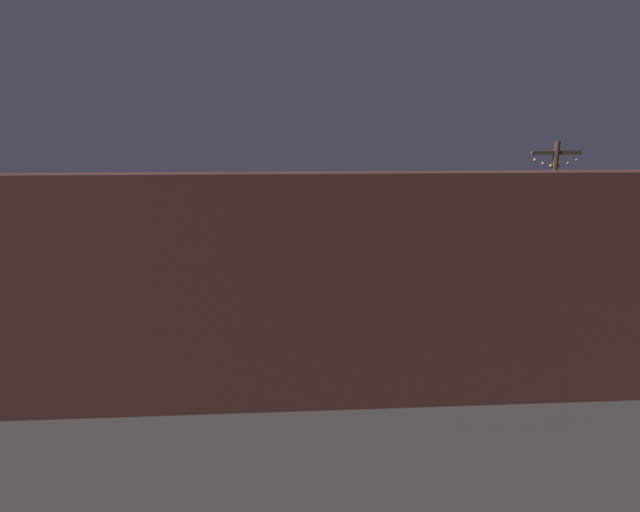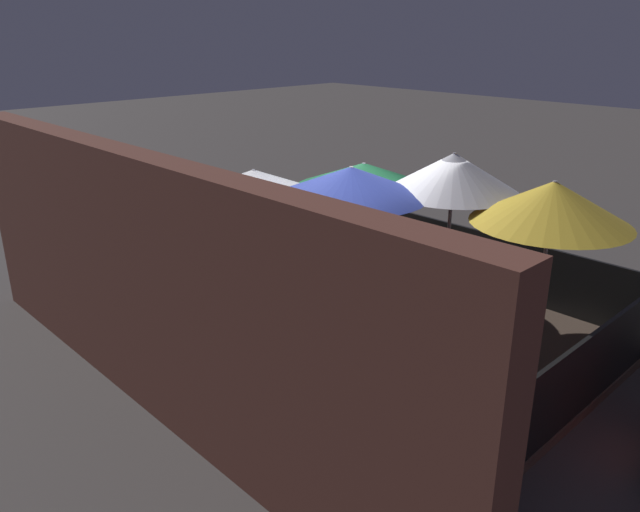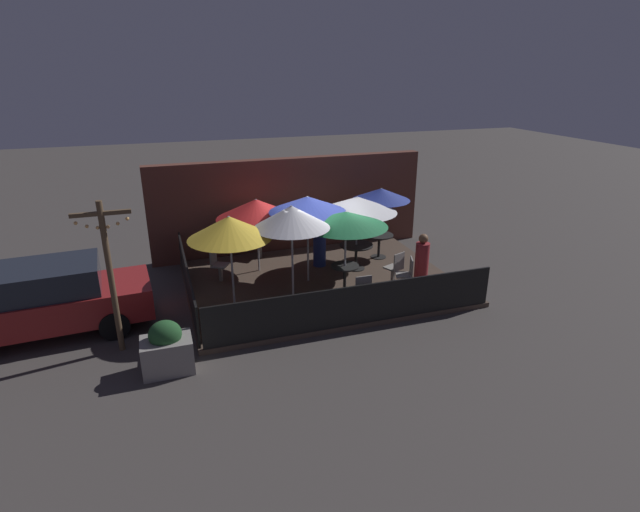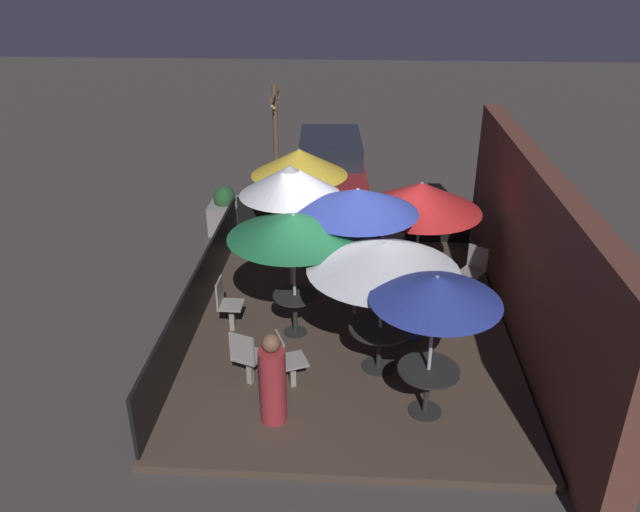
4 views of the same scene
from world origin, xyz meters
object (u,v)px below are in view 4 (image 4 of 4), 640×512
object	(u,v)px
patio_umbrella_3	(290,180)
patio_umbrella_4	(299,162)
patio_umbrella_0	(293,226)
patio_umbrella_5	(358,201)
patron_1	(273,382)
patron_0	(414,308)
patio_umbrella_1	(436,289)
dining_table_1	(428,378)
patio_umbrella_2	(384,256)
light_post	(276,144)
patio_umbrella_6	(421,197)
planter_box	(225,211)
patio_chair_1	(227,303)
patio_chair_2	(393,236)
patio_chair_0	(247,356)
parked_car_0	(330,165)
patio_chair_3	(474,269)
patio_chair_4	(288,359)
dining_table_2	(380,335)
dining_table_0	(295,303)

from	to	relation	value
patio_umbrella_3	patio_umbrella_4	size ratio (longest dim) A/B	1.05
patio_umbrella_0	patio_umbrella_5	bearing A→B (deg)	124.36
patron_1	patron_0	bearing A→B (deg)	47.89
patio_umbrella_1	dining_table_1	xyz separation A→B (m)	(0.00, 0.00, -1.39)
patio_umbrella_2	light_post	bearing A→B (deg)	-159.59
patio_umbrella_5	patio_umbrella_6	xyz separation A→B (m)	(-1.12, 1.15, -0.32)
patron_0	planter_box	world-z (taller)	patron_0
patio_chair_1	light_post	bearing A→B (deg)	89.30
patio_chair_2	patio_umbrella_5	bearing A→B (deg)	12.10
patio_umbrella_4	patio_umbrella_6	xyz separation A→B (m)	(1.09, 2.31, -0.26)
dining_table_1	patio_chair_0	distance (m)	2.61
parked_car_0	patio_umbrella_0	bearing A→B (deg)	-6.07
patio_umbrella_5	dining_table_1	xyz separation A→B (m)	(2.58, 1.02, -1.57)
patio_umbrella_6	patron_1	size ratio (longest dim) A/B	1.63
patio_umbrella_4	patio_chair_1	xyz separation A→B (m)	(2.86, -0.97, -1.56)
patio_umbrella_4	patron_0	size ratio (longest dim) A/B	2.00
patio_chair_2	planter_box	bearing A→B (deg)	-81.04
patio_umbrella_3	patron_1	world-z (taller)	patio_umbrella_3
patio_chair_3	patio_chair_4	xyz separation A→B (m)	(3.05, -3.15, -0.01)
dining_table_2	patio_chair_4	size ratio (longest dim) A/B	1.06
patio_chair_2	parked_car_0	bearing A→B (deg)	-128.98
light_post	patio_chair_0	bearing A→B (deg)	3.33
patio_chair_0	patron_1	bearing A→B (deg)	-125.22
patio_umbrella_1	patio_umbrella_5	distance (m)	2.78
patio_umbrella_2	dining_table_1	world-z (taller)	patio_umbrella_2
patio_chair_1	patio_umbrella_6	bearing A→B (deg)	29.62
patio_chair_0	patio_chair_3	distance (m)	4.84
dining_table_0	light_post	xyz separation A→B (m)	(-5.40, -0.96, 1.14)
patio_umbrella_5	patio_chair_0	xyz separation A→B (m)	(2.14, -1.55, -1.62)
patio_umbrella_4	dining_table_0	size ratio (longest dim) A/B	3.20
dining_table_0	patron_1	xyz separation A→B (m)	(2.17, -0.08, 0.06)
patio_chair_0	patron_1	size ratio (longest dim) A/B	0.69
patio_umbrella_4	light_post	size ratio (longest dim) A/B	0.73
patio_umbrella_6	dining_table_0	xyz separation A→B (m)	(1.79, -2.14, -1.26)
dining_table_2	patio_chair_3	distance (m)	3.07
patio_umbrella_6	dining_table_2	xyz separation A→B (m)	(2.68, -0.75, -1.24)
dining_table_2	patron_1	xyz separation A→B (m)	(1.29, -1.47, 0.04)
patio_umbrella_3	patio_chair_4	bearing A→B (deg)	4.78
light_post	patio_umbrella_0	bearing A→B (deg)	10.06
dining_table_1	patio_chair_2	world-z (taller)	patio_chair_2
patron_1	planter_box	xyz separation A→B (m)	(-6.67, -1.99, -0.27)
patio_umbrella_1	patio_umbrella_2	xyz separation A→B (m)	(-1.02, -0.63, -0.06)
patio_umbrella_2	patio_chair_0	xyz separation A→B (m)	(0.58, -1.94, -1.39)
dining_table_0	dining_table_1	world-z (taller)	dining_table_0
patron_0	planter_box	xyz separation A→B (m)	(-4.48, -4.04, -0.18)
patio_umbrella_6	patio_chair_3	size ratio (longest dim) A/B	2.45
dining_table_0	dining_table_1	size ratio (longest dim) A/B	0.87
patio_umbrella_2	patio_umbrella_3	world-z (taller)	patio_umbrella_3
patio_umbrella_5	patio_chair_4	bearing A→B (deg)	-24.00
patio_umbrella_4	patio_chair_4	size ratio (longest dim) A/B	2.60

